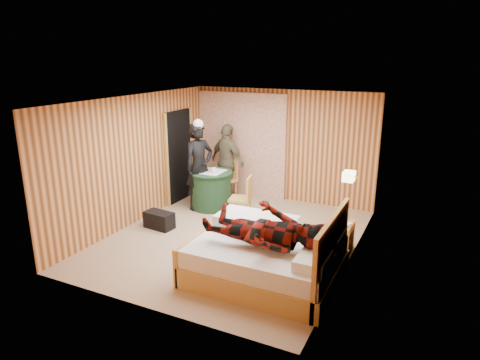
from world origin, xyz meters
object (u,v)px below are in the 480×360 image
at_px(nightstand, 340,237).
at_px(woman_standing, 199,167).
at_px(round_table, 211,189).
at_px(man_on_bed, 265,220).
at_px(wall_lamp, 349,176).
at_px(duffel_bag, 159,220).
at_px(man_at_table, 228,162).
at_px(chair_far, 228,176).
at_px(bed, 268,257).
at_px(chair_near, 244,195).

relative_size(nightstand, woman_standing, 0.28).
height_order(round_table, man_on_bed, man_on_bed).
relative_size(wall_lamp, duffel_bag, 0.46).
bearing_deg(man_at_table, round_table, 108.84).
bearing_deg(wall_lamp, woman_standing, 168.78).
distance_m(duffel_bag, man_on_bed, 2.98).
distance_m(round_table, woman_standing, 0.57).
distance_m(wall_lamp, round_table, 3.30).
xyz_separation_m(round_table, chair_far, (0.03, 0.72, 0.13)).
xyz_separation_m(wall_lamp, man_on_bed, (-0.77, -1.73, -0.29)).
distance_m(bed, chair_far, 3.77).
bearing_deg(round_table, chair_far, 87.75).
height_order(bed, duffel_bag, bed).
xyz_separation_m(chair_near, duffel_bag, (-1.30, -1.08, -0.37)).
distance_m(round_table, man_at_table, 0.90).
bearing_deg(wall_lamp, chair_far, 153.48).
distance_m(round_table, chair_far, 0.74).
bearing_deg(bed, chair_near, 124.14).
bearing_deg(nightstand, chair_far, 151.08).
distance_m(woman_standing, man_on_bed, 3.46).
bearing_deg(chair_near, nightstand, 61.96).
xyz_separation_m(bed, duffel_bag, (-2.61, 0.86, -0.17)).
xyz_separation_m(bed, round_table, (-2.28, 2.30, 0.08)).
bearing_deg(round_table, bed, -45.29).
height_order(woman_standing, man_on_bed, man_on_bed).
xyz_separation_m(duffel_bag, man_at_table, (0.34, 2.22, 0.70)).
relative_size(wall_lamp, round_table, 0.28).
height_order(wall_lamp, chair_far, wall_lamp).
height_order(wall_lamp, duffel_bag, wall_lamp).
xyz_separation_m(nightstand, man_on_bed, (-0.73, -1.59, 0.74)).
relative_size(wall_lamp, bed, 0.12).
height_order(chair_far, man_on_bed, man_on_bed).
relative_size(wall_lamp, man_at_table, 0.15).
distance_m(bed, round_table, 3.24).
relative_size(bed, chair_near, 2.33).
xyz_separation_m(chair_far, man_at_table, (-0.03, 0.05, 0.32)).
distance_m(nightstand, chair_near, 2.17).
bearing_deg(woman_standing, duffel_bag, -162.41).
xyz_separation_m(round_table, man_on_bed, (2.31, -2.53, 0.59)).
distance_m(chair_near, duffel_bag, 1.73).
xyz_separation_m(wall_lamp, woman_standing, (-3.28, 0.65, -0.37)).
xyz_separation_m(round_table, duffel_bag, (-0.34, -1.44, -0.25)).
relative_size(round_table, woman_standing, 0.50).
bearing_deg(round_table, man_at_table, 90.00).
xyz_separation_m(chair_far, man_on_bed, (2.28, -3.25, 0.47)).
distance_m(wall_lamp, nightstand, 1.04).
bearing_deg(duffel_bag, chair_near, 45.83).
distance_m(chair_near, man_on_bed, 2.60).
bearing_deg(chair_far, duffel_bag, -79.21).
bearing_deg(chair_near, man_on_bed, 19.37).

